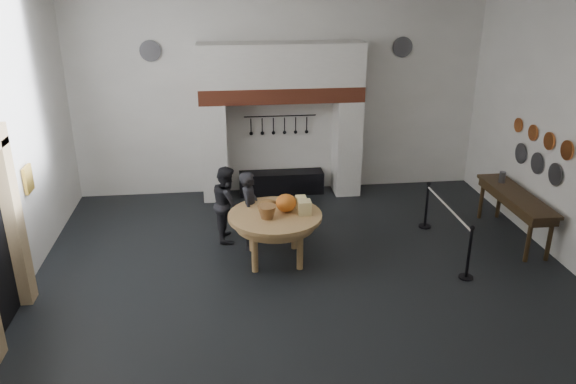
{
  "coord_description": "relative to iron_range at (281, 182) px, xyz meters",
  "views": [
    {
      "loc": [
        -1.25,
        -8.19,
        4.77
      ],
      "look_at": [
        -0.24,
        0.36,
        1.35
      ],
      "focal_mm": 35.0,
      "sensor_mm": 36.0,
      "label": 1
    }
  ],
  "objects": [
    {
      "name": "floor",
      "position": [
        0.0,
        -3.72,
        -0.25
      ],
      "size": [
        9.0,
        8.0,
        0.02
      ],
      "primitive_type": "cube",
      "color": "black",
      "rests_on": "ground"
    },
    {
      "name": "wall_back",
      "position": [
        0.0,
        0.28,
        2.0
      ],
      "size": [
        9.0,
        0.02,
        4.5
      ],
      "primitive_type": "cube",
      "color": "white",
      "rests_on": "floor"
    },
    {
      "name": "wall_front",
      "position": [
        0.0,
        -7.72,
        2.0
      ],
      "size": [
        9.0,
        0.02,
        4.5
      ],
      "primitive_type": "cube",
      "color": "white",
      "rests_on": "floor"
    },
    {
      "name": "wall_left",
      "position": [
        -4.5,
        -3.72,
        2.0
      ],
      "size": [
        0.02,
        8.0,
        4.5
      ],
      "primitive_type": "cube",
      "color": "white",
      "rests_on": "floor"
    },
    {
      "name": "chimney_pier_left",
      "position": [
        -1.48,
        -0.07,
        0.82
      ],
      "size": [
        0.55,
        0.7,
        2.15
      ],
      "primitive_type": "cube",
      "color": "silver",
      "rests_on": "floor"
    },
    {
      "name": "chimney_pier_right",
      "position": [
        1.48,
        -0.07,
        0.82
      ],
      "size": [
        0.55,
        0.7,
        2.15
      ],
      "primitive_type": "cube",
      "color": "silver",
      "rests_on": "floor"
    },
    {
      "name": "hearth_brick_band",
      "position": [
        0.0,
        -0.07,
        2.06
      ],
      "size": [
        3.5,
        0.72,
        0.32
      ],
      "primitive_type": "cube",
      "color": "#9E442B",
      "rests_on": "chimney_pier_left"
    },
    {
      "name": "chimney_hood",
      "position": [
        0.0,
        -0.07,
        2.67
      ],
      "size": [
        3.5,
        0.7,
        0.9
      ],
      "primitive_type": "cube",
      "color": "silver",
      "rests_on": "hearth_brick_band"
    },
    {
      "name": "iron_range",
      "position": [
        0.0,
        0.0,
        0.0
      ],
      "size": [
        1.9,
        0.45,
        0.5
      ],
      "primitive_type": "cube",
      "color": "black",
      "rests_on": "floor"
    },
    {
      "name": "utensil_rail",
      "position": [
        0.0,
        0.2,
        1.5
      ],
      "size": [
        1.6,
        0.02,
        0.02
      ],
      "primitive_type": "cylinder",
      "rotation": [
        0.0,
        1.57,
        0.0
      ],
      "color": "black",
      "rests_on": "wall_back"
    },
    {
      "name": "door_jamb_far",
      "position": [
        -4.38,
        -4.02,
        1.05
      ],
      "size": [
        0.22,
        0.3,
        2.6
      ],
      "primitive_type": "cube",
      "color": "tan",
      "rests_on": "floor"
    },
    {
      "name": "wall_plaque",
      "position": [
        -4.45,
        -2.92,
        1.35
      ],
      "size": [
        0.05,
        0.34,
        0.44
      ],
      "primitive_type": "cube",
      "color": "gold",
      "rests_on": "wall_left"
    },
    {
      "name": "work_table",
      "position": [
        -0.44,
        -3.16,
        0.59
      ],
      "size": [
        1.93,
        1.93,
        0.07
      ],
      "primitive_type": "cylinder",
      "rotation": [
        0.0,
        0.0,
        -0.22
      ],
      "color": "tan",
      "rests_on": "floor"
    },
    {
      "name": "pumpkin",
      "position": [
        -0.24,
        -3.06,
        0.78
      ],
      "size": [
        0.36,
        0.36,
        0.31
      ],
      "primitive_type": "ellipsoid",
      "color": "orange",
      "rests_on": "work_table"
    },
    {
      "name": "cheese_block_big",
      "position": [
        0.06,
        -3.21,
        0.74
      ],
      "size": [
        0.22,
        0.22,
        0.24
      ],
      "primitive_type": "cube",
      "color": "#D7C380",
      "rests_on": "work_table"
    },
    {
      "name": "cheese_block_small",
      "position": [
        0.04,
        -2.91,
        0.72
      ],
      "size": [
        0.18,
        0.18,
        0.2
      ],
      "primitive_type": "cube",
      "color": "#FFED98",
      "rests_on": "work_table"
    },
    {
      "name": "wicker_basket",
      "position": [
        -0.59,
        -3.31,
        0.73
      ],
      "size": [
        0.38,
        0.38,
        0.22
      ],
      "primitive_type": "cone",
      "rotation": [
        3.14,
        0.0,
        -0.22
      ],
      "color": "olive",
      "rests_on": "work_table"
    },
    {
      "name": "bread_loaf",
      "position": [
        -0.54,
        -2.81,
        0.69
      ],
      "size": [
        0.31,
        0.18,
        0.13
      ],
      "primitive_type": "ellipsoid",
      "color": "#955F35",
      "rests_on": "work_table"
    },
    {
      "name": "visitor_near",
      "position": [
        -0.85,
        -2.6,
        0.48
      ],
      "size": [
        0.46,
        0.6,
        1.46
      ],
      "primitive_type": "imported",
      "rotation": [
        0.0,
        0.0,
        1.35
      ],
      "color": "black",
      "rests_on": "floor"
    },
    {
      "name": "visitor_far",
      "position": [
        -1.25,
        -2.2,
        0.47
      ],
      "size": [
        0.57,
        0.72,
        1.43
      ],
      "primitive_type": "imported",
      "rotation": [
        0.0,
        0.0,
        1.61
      ],
      "color": "black",
      "rests_on": "floor"
    },
    {
      "name": "side_table",
      "position": [
        4.1,
        -2.81,
        0.62
      ],
      "size": [
        0.55,
        2.2,
        0.06
      ],
      "primitive_type": "cube",
      "color": "#362613",
      "rests_on": "floor"
    },
    {
      "name": "pewter_jug",
      "position": [
        4.1,
        -2.21,
        0.76
      ],
      "size": [
        0.12,
        0.12,
        0.22
      ],
      "primitive_type": "cylinder",
      "color": "#54545A",
      "rests_on": "side_table"
    },
    {
      "name": "copper_pan_a",
      "position": [
        4.46,
        -3.52,
        1.7
      ],
      "size": [
        0.03,
        0.34,
        0.34
      ],
      "primitive_type": "cylinder",
      "rotation": [
        0.0,
        1.57,
        0.0
      ],
      "color": "#C6662D",
      "rests_on": "wall_right"
    },
    {
      "name": "copper_pan_b",
      "position": [
        4.46,
        -2.97,
        1.7
      ],
      "size": [
        0.03,
        0.32,
        0.32
      ],
      "primitive_type": "cylinder",
      "rotation": [
        0.0,
        1.57,
        0.0
      ],
      "color": "#C6662D",
      "rests_on": "wall_right"
    },
    {
      "name": "copper_pan_c",
      "position": [
        4.46,
        -2.42,
        1.7
      ],
      "size": [
        0.03,
        0.3,
        0.3
      ],
      "primitive_type": "cylinder",
      "rotation": [
        0.0,
        1.57,
        0.0
      ],
      "color": "#C6662D",
      "rests_on": "wall_right"
    },
    {
      "name": "copper_pan_d",
      "position": [
        4.46,
        -1.87,
        1.7
      ],
      "size": [
        0.03,
        0.28,
        0.28
      ],
      "primitive_type": "cylinder",
      "rotation": [
        0.0,
        1.57,
        0.0
      ],
      "color": "#C6662D",
      "rests_on": "wall_right"
    },
    {
      "name": "pewter_plate_left",
      "position": [
        4.46,
        -3.32,
        1.2
      ],
      "size": [
        0.03,
        0.4,
        0.4
      ],
      "primitive_type": "cylinder",
      "rotation": [
        0.0,
        1.57,
        0.0
      ],
      "color": "#4C4C51",
      "rests_on": "wall_right"
    },
    {
      "name": "pewter_plate_mid",
      "position": [
        4.46,
        -2.72,
        1.2
      ],
      "size": [
        0.03,
        0.4,
        0.4
      ],
      "primitive_type": "cylinder",
      "rotation": [
        0.0,
        1.57,
        0.0
      ],
      "color": "#4C4C51",
      "rests_on": "wall_right"
    },
    {
      "name": "pewter_plate_right",
      "position": [
        4.46,
        -2.12,
        1.2
      ],
      "size": [
        0.03,
        0.4,
        0.4
      ],
      "primitive_type": "cylinder",
      "rotation": [
        0.0,
        1.57,
        0.0
      ],
      "color": "#4C4C51",
      "rests_on": "wall_right"
    },
    {
      "name": "pewter_plate_back_left",
      "position": [
        -2.7,
        0.24,
        2.95
      ],
      "size": [
        0.44,
        0.03,
        0.44
      ],
      "primitive_type": "cylinder",
      "rotation": [
        1.57,
        0.0,
        0.0
      ],
      "color": "#4C4C51",
      "rests_on": "wall_back"
    },
    {
      "name": "pewter_plate_back_right",
      "position": [
        2.7,
        0.24,
        2.95
      ],
      "size": [
        0.44,
        0.03,
        0.44
      ],
      "primitive_type": "cylinder",
      "rotation": [
        1.57,
        0.0,
        0.0
      ],
      "color": "#4C4C51",
      "rests_on": "wall_back"
    },
    {
      "name": "barrier_post_near",
      "position": [
        2.64,
        -4.18,
        0.2
      ],
      "size": [
        0.05,
        0.05,
        0.9
      ],
      "primitive_type": "cylinder",
      "color": "black",
      "rests_on": "floor"
    },
    {
      "name": "barrier_post_far",
      "position": [
        2.64,
        -2.18,
        0.2
      ],
      "size": [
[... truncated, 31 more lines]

